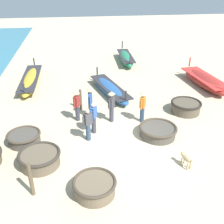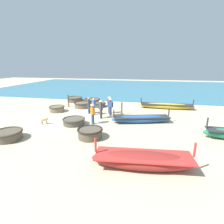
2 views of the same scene
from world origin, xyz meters
The scene contains 19 objects.
ground_plane centered at (0.00, 0.00, 0.00)m, with size 80.00×80.00×0.00m, color #C6B793.
coracle_front_right centered at (-4.41, 1.15, 0.26)m, with size 1.52×1.52×0.48m.
coracle_front_left centered at (-3.55, -0.55, 0.32)m, with size 1.68×1.68×0.59m.
coracle_tilted centered at (3.92, 2.90, 0.34)m, with size 1.66×1.66×0.63m.
coracle_weathered centered at (1.70, 0.81, 0.28)m, with size 1.78×1.78×0.51m.
coracle_beside_post centered at (-1.54, -2.41, 0.31)m, with size 1.53×1.53×0.57m.
long_boat_ochre_hull centered at (0.16, 6.00, 0.31)m, with size 2.25×4.98×1.07m.
long_boat_red_hull centered at (6.65, 6.36, 0.39)m, with size 1.71×4.86×1.36m.
long_boat_green_hull centered at (2.40, 12.36, 0.39)m, with size 1.14×4.67×1.34m.
long_boat_white_hull centered at (-5.01, 8.40, 0.31)m, with size 1.10×5.79×1.08m.
fisherman_with_hat centered at (-0.25, 2.50, 0.96)m, with size 0.38×0.44×1.67m.
fisherman_by_coracle centered at (-1.53, 0.96, 0.84)m, with size 0.47×0.36×1.57m.
fisherman_crouching centered at (-1.96, 2.86, 0.96)m, with size 0.37×0.46×1.67m.
fisherman_hauling centered at (1.29, 2.25, 0.96)m, with size 0.37×0.45×1.67m.
fisherman_standing_left centered at (-1.27, 3.12, 0.96)m, with size 0.36×0.53×1.67m.
fisherman_standing_right centered at (-1.23, 1.55, 0.84)m, with size 0.37×0.45×1.57m.
dog centered at (2.13, -1.46, 0.37)m, with size 0.34×0.67×0.55m.
mooring_post_shoreline centered at (-3.65, -2.15, 0.67)m, with size 0.14×0.14×1.34m, color brown.
mooring_post_inland centered at (-1.74, 4.10, 0.59)m, with size 0.14×0.14×1.19m, color brown.
Camera 1 is at (-1.92, -9.16, 6.77)m, focal length 42.00 mm.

